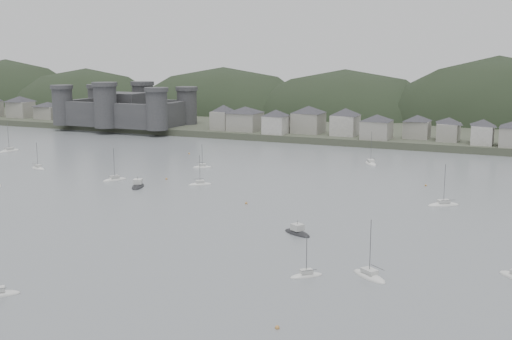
% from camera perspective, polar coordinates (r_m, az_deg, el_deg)
% --- Properties ---
extents(ground, '(900.00, 900.00, 0.00)m').
position_cam_1_polar(ground, '(123.32, -14.59, -8.52)').
color(ground, slate).
rests_on(ground, ground).
extents(far_shore_land, '(900.00, 250.00, 3.00)m').
position_cam_1_polar(far_shore_land, '(394.19, 13.26, 4.64)').
color(far_shore_land, '#383D2D').
rests_on(far_shore_land, ground).
extents(forested_ridge, '(851.55, 103.94, 102.57)m').
position_cam_1_polar(forested_ridge, '(369.80, 13.15, 2.28)').
color(forested_ridge, black).
rests_on(forested_ridge, ground).
extents(castle, '(66.00, 43.00, 20.00)m').
position_cam_1_polar(castle, '(333.88, -11.54, 5.34)').
color(castle, '#38383B').
rests_on(castle, far_shore_land).
extents(waterfront_town, '(451.48, 28.46, 12.92)m').
position_cam_1_polar(waterfront_town, '(276.35, 19.16, 3.47)').
color(waterfront_town, gray).
rests_on(waterfront_town, far_shore_land).
extents(moored_fleet, '(256.29, 168.88, 12.88)m').
position_cam_1_polar(moored_fleet, '(172.87, -3.69, -2.69)').
color(moored_fleet, silver).
rests_on(moored_fleet, ground).
extents(motor_launch_near, '(8.12, 6.18, 3.85)m').
position_cam_1_polar(motor_launch_near, '(141.96, 3.68, -5.56)').
color(motor_launch_near, black).
rests_on(motor_launch_near, ground).
extents(motor_launch_far, '(6.45, 9.51, 4.12)m').
position_cam_1_polar(motor_launch_far, '(193.19, -10.42, -1.41)').
color(motor_launch_far, black).
rests_on(motor_launch_far, ground).
extents(mooring_buoys, '(177.92, 135.98, 0.70)m').
position_cam_1_polar(mooring_buoys, '(163.64, -3.07, -3.44)').
color(mooring_buoys, '#B57D3C').
rests_on(mooring_buoys, ground).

